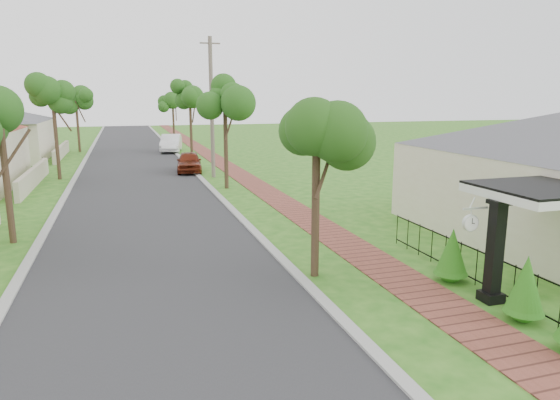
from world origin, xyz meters
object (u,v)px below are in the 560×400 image
near_tree (317,133)px  utility_pole (212,108)px  porch_post (494,257)px  parked_car_red (189,162)px  parked_car_white (171,143)px  station_clock (471,222)px

near_tree → utility_pole: size_ratio=0.59×
porch_post → utility_pole: 21.45m
parked_car_red → utility_pole: bearing=-59.8°
porch_post → parked_car_white: 36.83m
parked_car_white → utility_pole: bearing=-76.1°
porch_post → utility_pole: (-3.06, 21.00, 3.12)m
porch_post → parked_car_white: size_ratio=0.54×
station_clock → parked_car_white: bearing=95.8°
parked_car_white → station_clock: size_ratio=6.92×
parked_car_red → near_tree: 20.98m
porch_post → station_clock: porch_post is taller
parked_car_white → utility_pole: size_ratio=0.56×
utility_pole → near_tree: bearing=-91.1°
porch_post → near_tree: 5.32m
porch_post → utility_pole: bearing=98.3°
parked_car_white → station_clock: (3.66, -36.27, 1.18)m
utility_pole → parked_car_red: bearing=113.2°
near_tree → station_clock: bearing=-41.8°
parked_car_white → station_clock: bearing=-74.3°
parked_car_white → station_clock: 36.48m
parked_car_white → utility_pole: utility_pole is taller
station_clock → parked_car_red: bearing=99.0°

